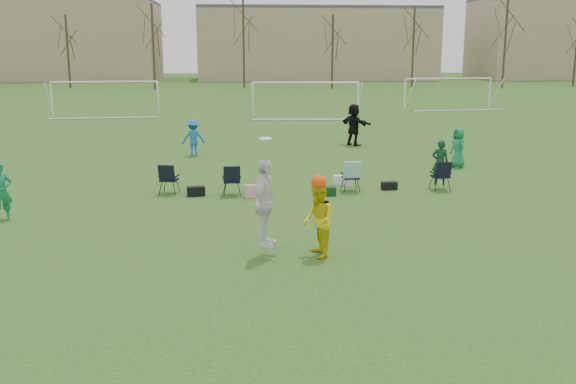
{
  "coord_description": "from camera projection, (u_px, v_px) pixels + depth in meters",
  "views": [
    {
      "loc": [
        -0.47,
        -12.44,
        4.43
      ],
      "look_at": [
        0.6,
        2.08,
        1.25
      ],
      "focal_mm": 40.0,
      "sensor_mm": 36.0,
      "label": 1
    }
  ],
  "objects": [
    {
      "name": "tree_line",
      "position": [
        246.0,
        47.0,
        80.09
      ],
      "size": [
        110.28,
        3.28,
        11.4
      ],
      "color": "#382B21",
      "rests_on": "ground"
    },
    {
      "name": "fielder_green_far",
      "position": [
        458.0,
        148.0,
        25.03
      ],
      "size": [
        0.68,
        0.87,
        1.57
      ],
      "primitive_type": "imported",
      "rotation": [
        0.0,
        0.0,
        -1.31
      ],
      "color": "#167F47",
      "rests_on": "ground"
    },
    {
      "name": "goal_mid",
      "position": [
        306.0,
        89.0,
        44.15
      ],
      "size": [
        7.4,
        0.63,
        2.46
      ],
      "rotation": [
        0.0,
        0.0,
        -0.07
      ],
      "color": "white",
      "rests_on": "ground"
    },
    {
      "name": "goal_right",
      "position": [
        448.0,
        85.0,
        50.85
      ],
      "size": [
        7.35,
        1.14,
        2.46
      ],
      "rotation": [
        0.0,
        0.0,
        0.14
      ],
      "color": "white",
      "rests_on": "ground"
    },
    {
      "name": "ground",
      "position": [
        266.0,
        274.0,
        13.1
      ],
      "size": [
        260.0,
        260.0,
        0.0
      ],
      "primitive_type": "plane",
      "color": "#234A17",
      "rests_on": "ground"
    },
    {
      "name": "sideline_setup",
      "position": [
        321.0,
        176.0,
        20.71
      ],
      "size": [
        9.5,
        2.04,
        1.64
      ],
      "color": "#0F371E",
      "rests_on": "ground"
    },
    {
      "name": "fielder_green_near",
      "position": [
        1.0,
        192.0,
        17.1
      ],
      "size": [
        0.67,
        0.56,
        1.57
      ],
      "primitive_type": "imported",
      "rotation": [
        0.0,
        0.0,
        0.37
      ],
      "color": "#157648",
      "rests_on": "ground"
    },
    {
      "name": "building_row",
      "position": [
        284.0,
        43.0,
        105.84
      ],
      "size": [
        126.0,
        16.0,
        13.0
      ],
      "color": "tan",
      "rests_on": "ground"
    },
    {
      "name": "center_contest",
      "position": [
        289.0,
        210.0,
        13.97
      ],
      "size": [
        1.95,
        1.23,
        2.65
      ],
      "color": "white",
      "rests_on": "ground"
    },
    {
      "name": "fielder_blue",
      "position": [
        193.0,
        138.0,
        27.87
      ],
      "size": [
        1.1,
        0.75,
        1.58
      ],
      "primitive_type": "imported",
      "rotation": [
        0.0,
        0.0,
        3.32
      ],
      "color": "#1861B4",
      "rests_on": "ground"
    },
    {
      "name": "goal_left",
      "position": [
        105.0,
        89.0,
        45.1
      ],
      "size": [
        7.39,
        0.76,
        2.46
      ],
      "rotation": [
        0.0,
        0.0,
        0.09
      ],
      "color": "white",
      "rests_on": "ground"
    },
    {
      "name": "fielder_black",
      "position": [
        354.0,
        125.0,
        30.94
      ],
      "size": [
        1.57,
        1.86,
        2.01
      ],
      "primitive_type": "imported",
      "rotation": [
        0.0,
        0.0,
        2.19
      ],
      "color": "black",
      "rests_on": "ground"
    }
  ]
}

